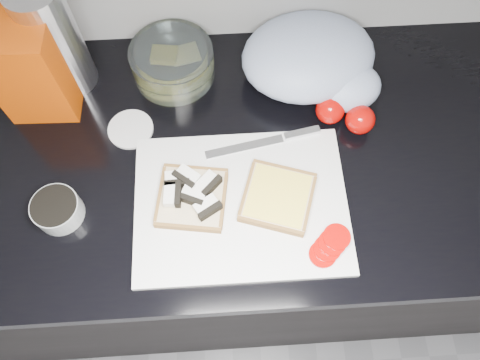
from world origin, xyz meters
The scene contains 14 objects.
base_cabinet centered at (0.00, 1.20, 0.43)m, with size 3.50×0.60×0.86m, color black.
countertop centered at (0.00, 1.20, 0.88)m, with size 3.50×0.64×0.04m, color black.
cutting_board centered at (0.14, 1.08, 0.91)m, with size 0.40×0.30×0.01m, color white.
bread_left centered at (0.04, 1.09, 0.92)m, with size 0.15×0.15×0.04m.
bread_right centered at (0.21, 1.08, 0.92)m, with size 0.16×0.16×0.02m.
tomato_slices centered at (0.29, 0.98, 0.92)m, with size 0.09×0.09×0.02m.
knife centered at (0.22, 1.21, 0.92)m, with size 0.23×0.06×0.01m.
seed_tub centered at (-0.20, 1.08, 0.93)m, with size 0.09×0.09×0.05m.
tub_lid centered at (-0.08, 1.26, 0.90)m, with size 0.09×0.09×0.01m, color silver.
glass_bowl centered at (0.01, 1.40, 0.94)m, with size 0.17×0.17×0.07m.
bread_bag centered at (-0.25, 1.35, 1.01)m, with size 0.14×0.13×0.21m, color #D74303.
steel_canister centered at (-0.21, 1.39, 1.02)m, with size 0.10×0.10×0.24m, color silver.
grocery_bag centered at (0.30, 1.36, 0.96)m, with size 0.31×0.26×0.12m.
whole_tomatoes centered at (0.36, 1.25, 0.93)m, with size 0.12×0.09×0.06m.
Camera 1 is at (0.11, 0.75, 1.73)m, focal length 35.00 mm.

